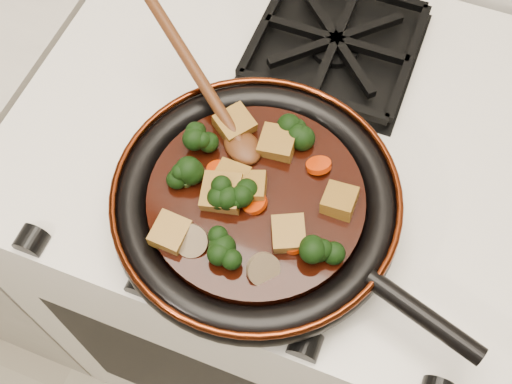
% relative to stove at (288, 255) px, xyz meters
% --- Properties ---
extents(stove, '(0.76, 0.60, 0.90)m').
position_rel_stove_xyz_m(stove, '(0.00, 0.00, 0.00)').
color(stove, silver).
rests_on(stove, ground).
extents(burner_grate_front, '(0.23, 0.23, 0.03)m').
position_rel_stove_xyz_m(burner_grate_front, '(0.00, -0.14, 0.46)').
color(burner_grate_front, black).
rests_on(burner_grate_front, stove).
extents(burner_grate_back, '(0.23, 0.23, 0.03)m').
position_rel_stove_xyz_m(burner_grate_back, '(0.00, 0.14, 0.46)').
color(burner_grate_back, black).
rests_on(burner_grate_back, stove).
extents(skillet, '(0.46, 0.34, 0.05)m').
position_rel_stove_xyz_m(skillet, '(-0.01, -0.15, 0.49)').
color(skillet, black).
rests_on(skillet, burner_grate_front).
extents(braising_sauce, '(0.25, 0.25, 0.02)m').
position_rel_stove_xyz_m(braising_sauce, '(-0.01, -0.15, 0.50)').
color(braising_sauce, black).
rests_on(braising_sauce, skillet).
extents(tofu_cube_0, '(0.04, 0.04, 0.03)m').
position_rel_stove_xyz_m(tofu_cube_0, '(0.08, -0.13, 0.52)').
color(tofu_cube_0, olive).
rests_on(tofu_cube_0, braising_sauce).
extents(tofu_cube_1, '(0.05, 0.06, 0.03)m').
position_rel_stove_xyz_m(tofu_cube_1, '(-0.04, -0.17, 0.52)').
color(tofu_cube_1, olive).
rests_on(tofu_cube_1, braising_sauce).
extents(tofu_cube_2, '(0.05, 0.05, 0.03)m').
position_rel_stove_xyz_m(tofu_cube_2, '(-0.01, -0.08, 0.52)').
color(tofu_cube_2, olive).
rests_on(tofu_cube_2, braising_sauce).
extents(tofu_cube_3, '(0.06, 0.06, 0.03)m').
position_rel_stove_xyz_m(tofu_cube_3, '(-0.07, -0.07, 0.52)').
color(tofu_cube_3, olive).
rests_on(tofu_cube_3, braising_sauce).
extents(tofu_cube_4, '(0.04, 0.04, 0.02)m').
position_rel_stove_xyz_m(tofu_cube_4, '(-0.04, -0.14, 0.52)').
color(tofu_cube_4, olive).
rests_on(tofu_cube_4, braising_sauce).
extents(tofu_cube_5, '(0.05, 0.05, 0.03)m').
position_rel_stove_xyz_m(tofu_cube_5, '(0.04, -0.19, 0.52)').
color(tofu_cube_5, olive).
rests_on(tofu_cube_5, braising_sauce).
extents(tofu_cube_6, '(0.05, 0.05, 0.03)m').
position_rel_stove_xyz_m(tofu_cube_6, '(-0.02, -0.15, 0.52)').
color(tofu_cube_6, olive).
rests_on(tofu_cube_6, braising_sauce).
extents(tofu_cube_7, '(0.04, 0.04, 0.03)m').
position_rel_stove_xyz_m(tofu_cube_7, '(-0.08, -0.23, 0.52)').
color(tofu_cube_7, olive).
rests_on(tofu_cube_7, braising_sauce).
extents(broccoli_floret_0, '(0.09, 0.08, 0.06)m').
position_rel_stove_xyz_m(broccoli_floret_0, '(0.01, -0.05, 0.52)').
color(broccoli_floret_0, black).
rests_on(broccoli_floret_0, braising_sauce).
extents(broccoli_floret_1, '(0.08, 0.08, 0.06)m').
position_rel_stove_xyz_m(broccoli_floret_1, '(-0.09, -0.11, 0.52)').
color(broccoli_floret_1, black).
rests_on(broccoli_floret_1, braising_sauce).
extents(broccoli_floret_2, '(0.08, 0.07, 0.06)m').
position_rel_stove_xyz_m(broccoli_floret_2, '(0.08, -0.19, 0.52)').
color(broccoli_floret_2, black).
rests_on(broccoli_floret_2, braising_sauce).
extents(broccoli_floret_3, '(0.09, 0.09, 0.06)m').
position_rel_stove_xyz_m(broccoli_floret_3, '(-0.02, -0.23, 0.52)').
color(broccoli_floret_3, black).
rests_on(broccoli_floret_3, braising_sauce).
extents(broccoli_floret_4, '(0.08, 0.08, 0.07)m').
position_rel_stove_xyz_m(broccoli_floret_4, '(-0.03, -0.16, 0.52)').
color(broccoli_floret_4, black).
rests_on(broccoli_floret_4, braising_sauce).
extents(broccoli_floret_5, '(0.09, 0.09, 0.07)m').
position_rel_stove_xyz_m(broccoli_floret_5, '(-0.09, -0.17, 0.52)').
color(broccoli_floret_5, black).
rests_on(broccoli_floret_5, braising_sauce).
extents(carrot_coin_0, '(0.03, 0.03, 0.02)m').
position_rel_stove_xyz_m(carrot_coin_0, '(-0.04, -0.15, 0.51)').
color(carrot_coin_0, red).
rests_on(carrot_coin_0, braising_sauce).
extents(carrot_coin_1, '(0.03, 0.03, 0.02)m').
position_rel_stove_xyz_m(carrot_coin_1, '(-0.01, -0.16, 0.51)').
color(carrot_coin_1, red).
rests_on(carrot_coin_1, braising_sauce).
extents(carrot_coin_2, '(0.03, 0.03, 0.02)m').
position_rel_stove_xyz_m(carrot_coin_2, '(0.05, -0.09, 0.51)').
color(carrot_coin_2, red).
rests_on(carrot_coin_2, braising_sauce).
extents(carrot_coin_3, '(0.03, 0.03, 0.02)m').
position_rel_stove_xyz_m(carrot_coin_3, '(-0.06, -0.14, 0.51)').
color(carrot_coin_3, red).
rests_on(carrot_coin_3, braising_sauce).
extents(carrot_coin_4, '(0.03, 0.03, 0.02)m').
position_rel_stove_xyz_m(carrot_coin_4, '(0.05, -0.19, 0.51)').
color(carrot_coin_4, red).
rests_on(carrot_coin_4, braising_sauce).
extents(mushroom_slice_0, '(0.04, 0.04, 0.02)m').
position_rel_stove_xyz_m(mushroom_slice_0, '(-0.06, -0.23, 0.52)').
color(mushroom_slice_0, brown).
rests_on(mushroom_slice_0, braising_sauce).
extents(mushroom_slice_1, '(0.05, 0.05, 0.03)m').
position_rel_stove_xyz_m(mushroom_slice_1, '(0.03, -0.23, 0.52)').
color(mushroom_slice_1, brown).
rests_on(mushroom_slice_1, braising_sauce).
extents(mushroom_slice_2, '(0.05, 0.04, 0.02)m').
position_rel_stove_xyz_m(mushroom_slice_2, '(-0.05, -0.23, 0.52)').
color(mushroom_slice_2, brown).
rests_on(mushroom_slice_2, braising_sauce).
extents(wooden_spoon, '(0.13, 0.11, 0.23)m').
position_rel_stove_xyz_m(wooden_spoon, '(-0.10, -0.06, 0.53)').
color(wooden_spoon, '#4D2610').
rests_on(wooden_spoon, braising_sauce).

